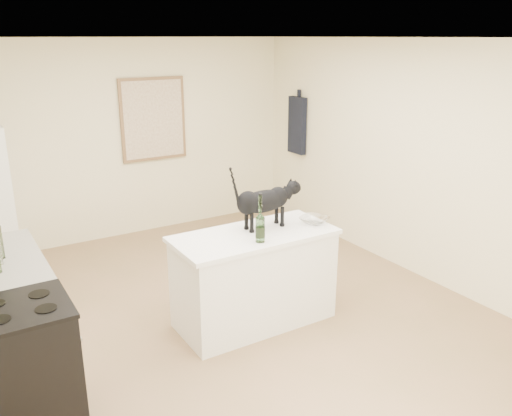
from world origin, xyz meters
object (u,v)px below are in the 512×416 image
object	(u,v)px
black_cat	(264,204)
glass_bowl	(314,220)
stove	(29,368)
wine_bottle	(260,221)

from	to	relation	value
black_cat	glass_bowl	bearing A→B (deg)	-16.97
black_cat	glass_bowl	distance (m)	0.54
stove	black_cat	size ratio (longest dim) A/B	1.35
stove	wine_bottle	size ratio (longest dim) A/B	2.31
black_cat	wine_bottle	distance (m)	0.36
stove	glass_bowl	distance (m)	2.74
stove	black_cat	distance (m)	2.35
wine_bottle	stove	bearing A→B (deg)	-174.41
black_cat	wine_bottle	world-z (taller)	black_cat
stove	black_cat	xyz separation A→B (m)	(2.20, 0.48, 0.68)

